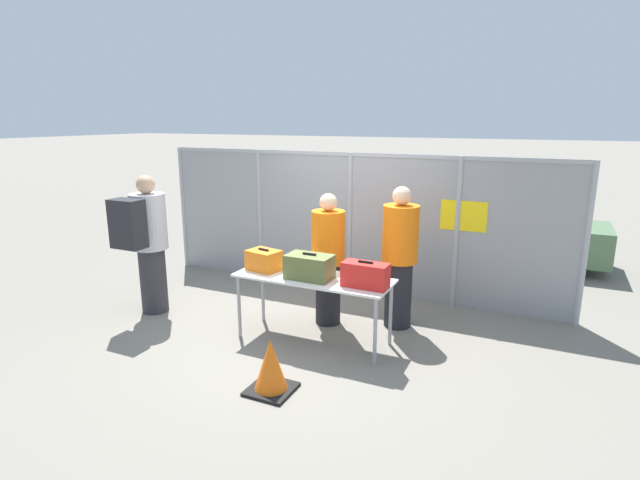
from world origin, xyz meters
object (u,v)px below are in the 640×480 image
at_px(suitcase_orange, 264,260).
at_px(traveler_hooded, 146,239).
at_px(suitcase_olive, 310,267).
at_px(security_worker_far, 400,256).
at_px(inspection_table, 313,282).
at_px(utility_trailer, 509,238).
at_px(traffic_cone, 271,367).
at_px(suitcase_red, 365,275).
at_px(security_worker_near, 328,258).

height_order(suitcase_orange, traveler_hooded, traveler_hooded).
bearing_deg(suitcase_olive, traveler_hooded, -178.17).
bearing_deg(suitcase_orange, security_worker_far, 30.78).
xyz_separation_m(inspection_table, security_worker_far, (0.76, 0.82, 0.19)).
relative_size(suitcase_olive, utility_trailer, 0.13).
height_order(inspection_table, suitcase_orange, suitcase_orange).
height_order(suitcase_orange, traffic_cone, suitcase_orange).
distance_m(suitcase_olive, security_worker_far, 1.18).
bearing_deg(traveler_hooded, suitcase_olive, 8.05).
relative_size(inspection_table, security_worker_far, 1.03).
bearing_deg(security_worker_far, inspection_table, 56.99).
height_order(suitcase_orange, suitcase_red, suitcase_red).
xyz_separation_m(traveler_hooded, security_worker_near, (2.26, 0.69, -0.15)).
height_order(suitcase_red, security_worker_far, security_worker_far).
distance_m(utility_trailer, traffic_cone, 5.84).
height_order(suitcase_orange, security_worker_near, security_worker_near).
height_order(suitcase_red, traveler_hooded, traveler_hooded).
relative_size(inspection_table, traffic_cone, 3.43).
bearing_deg(traffic_cone, security_worker_near, 96.01).
relative_size(security_worker_far, traffic_cone, 3.33).
relative_size(suitcase_orange, utility_trailer, 0.10).
distance_m(suitcase_olive, suitcase_red, 0.66).
bearing_deg(suitcase_orange, utility_trailer, 61.87).
xyz_separation_m(traveler_hooded, security_worker_far, (3.08, 0.97, -0.10)).
height_order(traveler_hooded, security_worker_near, traveler_hooded).
relative_size(suitcase_orange, suitcase_olive, 0.81).
relative_size(suitcase_olive, security_worker_near, 0.31).
bearing_deg(utility_trailer, traffic_cone, -106.09).
xyz_separation_m(inspection_table, suitcase_red, (0.65, -0.08, 0.20)).
distance_m(suitcase_red, utility_trailer, 4.66).
distance_m(suitcase_olive, traveler_hooded, 2.31).
height_order(suitcase_orange, utility_trailer, suitcase_orange).
relative_size(suitcase_olive, traveler_hooded, 0.28).
xyz_separation_m(inspection_table, traffic_cone, (0.12, -1.17, -0.47)).
relative_size(suitcase_orange, security_worker_near, 0.25).
relative_size(suitcase_red, security_worker_near, 0.30).
bearing_deg(suitcase_red, traveler_hooded, -178.71).
distance_m(suitcase_red, traffic_cone, 1.39).
bearing_deg(suitcase_olive, suitcase_red, -0.59).
xyz_separation_m(security_worker_near, utility_trailer, (1.80, 3.89, -0.41)).
height_order(suitcase_orange, suitcase_olive, suitcase_olive).
bearing_deg(suitcase_olive, security_worker_far, 49.05).
height_order(inspection_table, security_worker_near, security_worker_near).
bearing_deg(inspection_table, traffic_cone, -84.15).
bearing_deg(utility_trailer, suitcase_red, -103.55).
relative_size(suitcase_olive, suitcase_red, 1.04).
xyz_separation_m(security_worker_far, utility_trailer, (0.98, 3.61, -0.46)).
relative_size(traveler_hooded, traffic_cone, 3.47).
xyz_separation_m(utility_trailer, traffic_cone, (-1.62, -5.61, -0.20)).
distance_m(suitcase_red, security_worker_far, 0.91).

